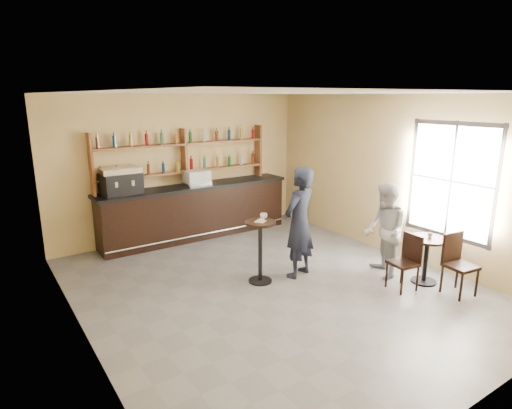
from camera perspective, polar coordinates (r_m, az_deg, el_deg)
floor at (r=7.41m, az=2.22°, el=-10.91°), size 7.00×7.00×0.00m
ceiling at (r=6.71m, az=2.49°, el=14.66°), size 7.00×7.00×0.00m
wall_back at (r=9.87m, az=-9.82°, el=5.02°), size 7.00×0.00×7.00m
wall_front at (r=4.68m, az=28.84°, el=-6.99°), size 7.00×0.00×7.00m
wall_left at (r=5.70m, az=-22.77°, el=-2.69°), size 0.00×7.00×7.00m
wall_right at (r=8.96m, az=18.03°, el=3.60°), size 0.00×7.00×7.00m
window_pane at (r=8.27m, az=24.57°, el=2.86°), size 0.00×2.00×2.00m
window_frame at (r=8.27m, az=24.54°, el=2.86°), size 0.04×1.70×2.10m
shelf_unit at (r=9.72m, az=-9.55°, el=6.15°), size 4.00×0.26×1.40m
liquor_bottles at (r=9.70m, az=-9.59°, el=7.14°), size 3.68×0.10×1.00m
bar_counter at (r=9.83m, az=-7.96°, el=-0.88°), size 4.47×0.87×1.21m
espresso_machine at (r=9.05m, az=-17.58°, el=3.00°), size 0.82×0.57×0.55m
pastry_case at (r=9.67m, az=-7.93°, el=3.56°), size 0.57×0.46×0.33m
pedestal_table at (r=7.39m, az=0.57°, el=-6.36°), size 0.62×0.62×1.10m
napkin at (r=7.22m, az=0.58°, el=-2.26°), size 0.23×0.23×0.00m
donut at (r=7.21m, az=0.69°, el=-2.09°), size 0.15×0.15×0.04m
cup_pedestal at (r=7.36m, az=1.03°, el=-1.55°), size 0.13×0.13×0.10m
man_main at (r=7.55m, az=5.78°, el=-2.46°), size 0.83×0.67×1.97m
cafe_table at (r=7.98m, az=21.68°, el=-6.93°), size 0.82×0.82×0.81m
cup_cafe at (r=7.88m, az=22.19°, el=-3.79°), size 0.11×0.11×0.08m
chair_west at (r=7.56m, az=19.02°, el=-7.33°), size 0.45×0.45×0.94m
chair_south at (r=7.70m, az=25.65°, el=-7.34°), size 0.49×0.49×1.01m
patron_second at (r=7.88m, az=16.82°, el=-3.38°), size 0.95×1.03×1.69m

